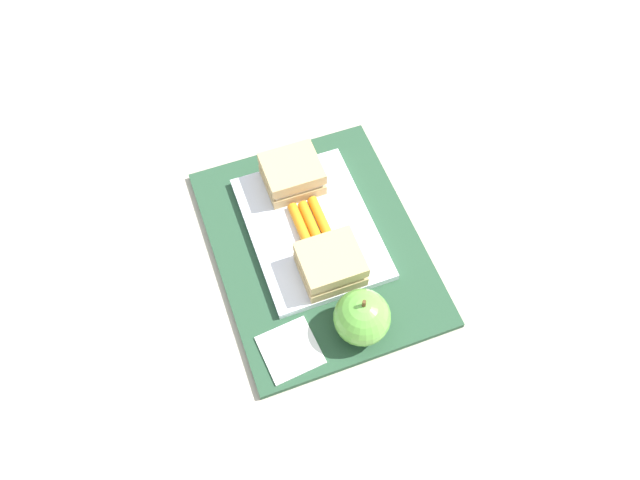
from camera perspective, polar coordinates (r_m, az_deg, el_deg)
The scene contains 8 objects.
ground_plane at distance 0.88m, azimuth -0.28°, elevation -0.72°, with size 2.40×2.40×0.00m, color #B7AD99.
lunchbag_mat at distance 0.87m, azimuth -0.28°, elevation -0.56°, with size 0.36×0.28×0.01m, color #284C33.
food_tray at distance 0.87m, azimuth -0.85°, elevation 1.14°, with size 0.23×0.17×0.01m, color white.
sandwich_half_left at distance 0.89m, azimuth -2.58°, elevation 6.09°, with size 0.07×0.08×0.04m.
sandwich_half_right at distance 0.81m, azimuth 0.99°, elevation -2.24°, with size 0.07×0.08×0.04m.
carrot_sticks_bundle at distance 0.86m, azimuth -0.85°, elevation 1.57°, with size 0.08×0.04×0.02m.
apple at distance 0.78m, azimuth 3.90°, elevation -7.12°, with size 0.07×0.07×0.08m.
paper_napkin at distance 0.80m, azimuth -2.76°, elevation -10.09°, with size 0.07×0.07×0.00m, color white.
Camera 1 is at (0.41, -0.14, 0.76)m, focal length 34.73 mm.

